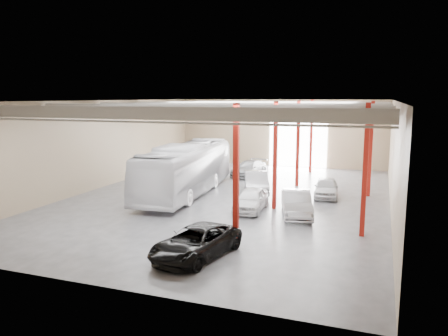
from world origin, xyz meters
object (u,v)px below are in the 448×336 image
Objects in this scene: car_right_near at (297,203)px; car_right_far at (326,187)px; coach_bus at (186,169)px; car_row_b at (256,182)px; black_sedan at (196,242)px; car_row_c at (249,168)px; car_row_a at (251,200)px.

car_right_far is at bearing 64.29° from car_right_near.
car_right_near reaches higher than car_right_far.
coach_bus reaches higher than car_row_b.
car_row_b is at bearing 106.29° from black_sedan.
coach_bus is 9.25m from car_row_c.
coach_bus is at bearing 149.61° from car_row_a.
car_row_b is 7.04m from car_right_near.
car_right_near reaches higher than car_row_a.
car_right_far reaches higher than car_row_c.
car_right_near is (3.00, -0.26, 0.05)m from car_row_a.
car_row_a is (6.00, -3.11, -1.18)m from coach_bus.
black_sedan is 1.04× the size of car_row_b.
black_sedan is 15.07m from car_right_far.
black_sedan reaches higher than car_row_c.
black_sedan is (6.00, -11.96, -1.20)m from coach_bus.
car_right_far is at bearing -29.51° from car_row_c.
car_right_far is (1.08, 5.92, -0.07)m from car_right_near.
black_sedan is 1.05× the size of car_row_c.
car_row_b is (-1.18, 5.40, 0.07)m from car_row_a.
car_row_a is at bearing 101.54° from black_sedan.
black_sedan is at bearing -68.10° from coach_bus.
car_row_a is (0.00, 8.85, 0.02)m from black_sedan.
car_right_far is (4.08, 14.51, 0.00)m from black_sedan.
car_right_near is 6.02m from car_right_far.
car_row_c is 13.99m from car_right_near.
car_row_b is 7.08m from car_row_c.
car_row_b is at bearing 111.14° from car_right_near.
car_row_c is at bearing 111.73° from black_sedan.
coach_bus is 3.29× the size of car_right_far.
coach_bus is at bearing 128.18° from black_sedan.
black_sedan is 1.22× the size of car_right_far.
car_row_b is at bearing 99.39° from car_row_a.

